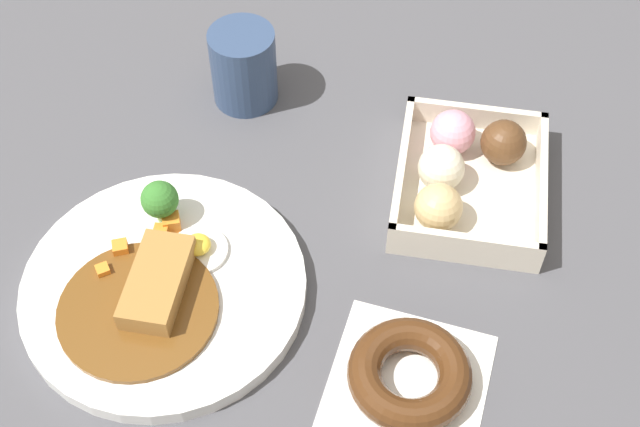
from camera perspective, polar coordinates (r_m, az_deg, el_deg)
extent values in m
plane|color=#4C4C51|center=(0.88, -1.39, -3.48)|extent=(1.60, 1.60, 0.00)
cylinder|color=white|center=(0.87, -10.25, -4.86)|extent=(0.28, 0.28, 0.02)
cylinder|color=brown|center=(0.84, -11.94, -6.24)|extent=(0.15, 0.15, 0.01)
cube|color=#A87538|center=(0.84, -10.71, -4.45)|extent=(0.10, 0.05, 0.02)
cylinder|color=white|center=(0.87, -8.02, -2.43)|extent=(0.06, 0.06, 0.00)
ellipsoid|color=yellow|center=(0.86, -8.10, -2.05)|extent=(0.03, 0.03, 0.01)
cylinder|color=#8CB766|center=(0.90, -10.35, 0.04)|extent=(0.01, 0.01, 0.02)
sphere|color=#387A2D|center=(0.88, -10.56, 0.93)|extent=(0.04, 0.04, 0.04)
cube|color=orange|center=(0.88, -10.49, -1.32)|extent=(0.01, 0.01, 0.01)
cube|color=orange|center=(0.89, -9.79, -0.59)|extent=(0.02, 0.02, 0.02)
cube|color=orange|center=(0.88, -13.05, -2.28)|extent=(0.02, 0.02, 0.01)
cube|color=orange|center=(0.87, -14.14, -3.72)|extent=(0.02, 0.02, 0.01)
cube|color=beige|center=(0.94, 9.76, 1.58)|extent=(0.19, 0.16, 0.01)
cube|color=beige|center=(0.99, 10.26, 6.34)|extent=(0.01, 0.16, 0.03)
cube|color=beige|center=(0.87, 9.57, -2.07)|extent=(0.01, 0.16, 0.03)
cube|color=beige|center=(0.93, 5.40, 3.02)|extent=(0.19, 0.01, 0.03)
cube|color=beige|center=(0.93, 14.42, 1.78)|extent=(0.19, 0.01, 0.03)
sphere|color=pink|center=(0.95, 8.77, 5.33)|extent=(0.05, 0.05, 0.05)
sphere|color=#EFE5C6|center=(0.92, 8.02, 3.02)|extent=(0.05, 0.05, 0.05)
sphere|color=#DBB77A|center=(0.88, 7.84, 0.43)|extent=(0.05, 0.05, 0.05)
sphere|color=brown|center=(0.95, 12.04, 4.61)|extent=(0.05, 0.05, 0.05)
cube|color=white|center=(0.81, 5.84, -11.05)|extent=(0.16, 0.16, 0.00)
torus|color=#4C2B14|center=(0.80, 5.94, -10.51)|extent=(0.11, 0.11, 0.03)
cylinder|color=#33476B|center=(1.01, -5.07, 9.66)|extent=(0.08, 0.08, 0.09)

